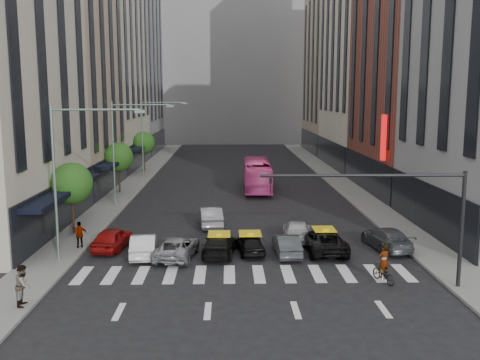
{
  "coord_description": "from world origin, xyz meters",
  "views": [
    {
      "loc": [
        -1.08,
        -26.46,
        9.62
      ],
      "look_at": [
        -0.24,
        9.14,
        4.0
      ],
      "focal_mm": 40.0,
      "sensor_mm": 36.0,
      "label": 1
    }
  ],
  "objects": [
    {
      "name": "sidewalk_right",
      "position": [
        11.5,
        30.0,
        0.07
      ],
      "size": [
        3.0,
        96.0,
        0.15
      ],
      "primitive_type": "cube",
      "color": "slate",
      "rests_on": "ground"
    },
    {
      "name": "taxi_left",
      "position": [
        -1.61,
        5.12,
        0.65
      ],
      "size": [
        2.19,
        4.61,
        1.3
      ],
      "primitive_type": "imported",
      "rotation": [
        0.0,
        0.0,
        3.06
      ],
      "color": "black",
      "rests_on": "ground"
    },
    {
      "name": "building_left_d",
      "position": [
        -17.0,
        65.0,
        15.0
      ],
      "size": [
        8.0,
        18.0,
        30.0
      ],
      "primitive_type": "cube",
      "color": "gray",
      "rests_on": "ground"
    },
    {
      "name": "taxi_right",
      "position": [
        4.9,
        5.68,
        0.71
      ],
      "size": [
        2.46,
        5.14,
        1.42
      ],
      "primitive_type": "imported",
      "rotation": [
        0.0,
        0.0,
        3.16
      ],
      "color": "black",
      "rests_on": "ground"
    },
    {
      "name": "car_silver",
      "position": [
        -4.14,
        4.61,
        0.64
      ],
      "size": [
        2.74,
        4.87,
        1.28
      ],
      "primitive_type": "imported",
      "rotation": [
        0.0,
        0.0,
        3.0
      ],
      "color": "#98989D",
      "rests_on": "ground"
    },
    {
      "name": "building_far",
      "position": [
        0.0,
        85.0,
        18.0
      ],
      "size": [
        30.0,
        10.0,
        36.0
      ],
      "primitive_type": "cube",
      "color": "gray",
      "rests_on": "ground"
    },
    {
      "name": "liberty_sign",
      "position": [
        12.6,
        20.0,
        6.0
      ],
      "size": [
        0.3,
        0.7,
        4.0
      ],
      "color": "red",
      "rests_on": "ground"
    },
    {
      "name": "tree_mid",
      "position": [
        -11.8,
        26.0,
        3.65
      ],
      "size": [
        2.88,
        2.88,
        4.95
      ],
      "color": "black",
      "rests_on": "sidewalk_left"
    },
    {
      "name": "ground",
      "position": [
        0.0,
        0.0,
        0.0
      ],
      "size": [
        160.0,
        160.0,
        0.0
      ],
      "primitive_type": "plane",
      "color": "black",
      "rests_on": "ground"
    },
    {
      "name": "car_grey_curb",
      "position": [
        9.0,
        6.18,
        0.69
      ],
      "size": [
        2.53,
        4.95,
        1.38
      ],
      "primitive_type": "imported",
      "rotation": [
        0.0,
        0.0,
        3.27
      ],
      "color": "#44484C",
      "rests_on": "ground"
    },
    {
      "name": "streetlamp_near",
      "position": [
        -10.04,
        4.0,
        5.9
      ],
      "size": [
        5.38,
        0.25,
        9.0
      ],
      "color": "gray",
      "rests_on": "sidewalk_left"
    },
    {
      "name": "car_row2_left",
      "position": [
        -2.34,
        12.42,
        0.75
      ],
      "size": [
        2.0,
        4.66,
        1.49
      ],
      "primitive_type": "imported",
      "rotation": [
        0.0,
        0.0,
        3.24
      ],
      "color": "#A3A2A8",
      "rests_on": "ground"
    },
    {
      "name": "car_white_front",
      "position": [
        -6.19,
        4.96,
        0.69
      ],
      "size": [
        1.9,
        4.32,
        1.38
      ],
      "primitive_type": "imported",
      "rotation": [
        0.0,
        0.0,
        3.25
      ],
      "color": "silver",
      "rests_on": "ground"
    },
    {
      "name": "building_left_b",
      "position": [
        -17.0,
        28.0,
        12.0
      ],
      "size": [
        8.0,
        16.0,
        24.0
      ],
      "primitive_type": "cube",
      "color": "tan",
      "rests_on": "ground"
    },
    {
      "name": "pedestrian_far",
      "position": [
        -10.4,
        6.41,
        0.98
      ],
      "size": [
        1.06,
        0.75,
        1.67
      ],
      "primitive_type": "imported",
      "rotation": [
        0.0,
        0.0,
        3.53
      ],
      "color": "gray",
      "rests_on": "sidewalk_left"
    },
    {
      "name": "building_right_c",
      "position": [
        17.0,
        46.0,
        20.0
      ],
      "size": [
        8.0,
        20.0,
        40.0
      ],
      "primitive_type": "cube",
      "color": "beige",
      "rests_on": "ground"
    },
    {
      "name": "car_row2_right",
      "position": [
        3.58,
        8.4,
        0.65
      ],
      "size": [
        2.21,
        4.62,
        1.3
      ],
      "primitive_type": "imported",
      "rotation": [
        0.0,
        0.0,
        3.05
      ],
      "color": "silver",
      "rests_on": "ground"
    },
    {
      "name": "building_right_b",
      "position": [
        17.0,
        27.0,
        13.0
      ],
      "size": [
        8.0,
        18.0,
        26.0
      ],
      "primitive_type": "cube",
      "color": "brown",
      "rests_on": "ground"
    },
    {
      "name": "car_red",
      "position": [
        -8.37,
        6.49,
        0.71
      ],
      "size": [
        2.22,
        4.36,
        1.42
      ],
      "primitive_type": "imported",
      "rotation": [
        0.0,
        0.0,
        3.01
      ],
      "color": "maroon",
      "rests_on": "ground"
    },
    {
      "name": "building_right_d",
      "position": [
        17.0,
        65.0,
        14.0
      ],
      "size": [
        8.0,
        18.0,
        28.0
      ],
      "primitive_type": "cube",
      "color": "tan",
      "rests_on": "ground"
    },
    {
      "name": "traffic_signal",
      "position": [
        7.69,
        -1.0,
        4.47
      ],
      "size": [
        10.1,
        0.2,
        6.0
      ],
      "color": "black",
      "rests_on": "ground"
    },
    {
      "name": "motorcycle",
      "position": [
        7.01,
        0.05,
        0.47
      ],
      "size": [
        1.2,
        1.89,
        0.94
      ],
      "primitive_type": "imported",
      "rotation": [
        0.0,
        0.0,
        3.49
      ],
      "color": "black",
      "rests_on": "ground"
    },
    {
      "name": "streetlamp_far",
      "position": [
        -10.04,
        36.0,
        5.9
      ],
      "size": [
        5.38,
        0.25,
        9.0
      ],
      "color": "gray",
      "rests_on": "sidewalk_left"
    },
    {
      "name": "rider",
      "position": [
        7.01,
        0.05,
        1.83
      ],
      "size": [
        0.76,
        0.63,
        1.78
      ],
      "primitive_type": "imported",
      "rotation": [
        0.0,
        0.0,
        3.49
      ],
      "color": "gray",
      "rests_on": "motorcycle"
    },
    {
      "name": "tree_near",
      "position": [
        -11.8,
        10.0,
        3.65
      ],
      "size": [
        2.88,
        2.88,
        4.95
      ],
      "color": "black",
      "rests_on": "sidewalk_left"
    },
    {
      "name": "bus",
      "position": [
        1.98,
        28.0,
        1.56
      ],
      "size": [
        2.9,
        11.24,
        3.11
      ],
      "primitive_type": "imported",
      "rotation": [
        0.0,
        0.0,
        3.12
      ],
      "color": "#E94494",
      "rests_on": "ground"
    },
    {
      "name": "tree_far",
      "position": [
        -11.8,
        42.0,
        3.65
      ],
      "size": [
        2.88,
        2.88,
        4.95
      ],
      "color": "black",
      "rests_on": "sidewalk_left"
    },
    {
      "name": "taxi_center",
      "position": [
        0.29,
        5.39,
        0.62
      ],
      "size": [
        1.92,
        3.81,
        1.24
      ],
      "primitive_type": "imported",
      "rotation": [
        0.0,
        0.0,
        3.27
      ],
      "color": "black",
      "rests_on": "ground"
    },
    {
      "name": "streetlamp_mid",
      "position": [
        -10.04,
        20.0,
        5.9
      ],
      "size": [
        5.38,
        0.25,
        9.0
      ],
      "color": "gray",
      "rests_on": "sidewalk_left"
    },
    {
      "name": "building_left_c",
      "position": [
        -17.0,
        46.0,
        18.0
      ],
      "size": [
        8.0,
        20.0,
        36.0
      ],
      "primitive_type": "cube",
      "color": "beige",
      "rests_on": "ground"
    },
    {
      "name": "car_grey_mid",
      "position": [
        2.5,
        4.97,
        0.65
      ],
      "size": [
        1.55,
        3.99,
        1.3
      ],
      "primitive_type": "imported",
      "rotation": [
        0.0,
        0.0,
        3.19
      ],
      "color": "#373A3D",
      "rests_on": "ground"
    },
    {
      "name": "pedestrian_near",
      "position": [
        -10.4,
        -2.98,
        1.1
      ],
      "size": [
        0.78,
        0.97,
        1.9
      ],
      "primitive_type": "imported",
      "rotation": [
        0.0,
        0.0,
        1.64
      ],
      "color": "gray",
      "rests_on": "sidewalk_left"
    },
    {
      "name": "sidewalk_left",
      "position": [
        -11.5,
        30.0,
        0.07
      ],
      "size": [
        3.0,
        96.0,
        0.15
      ],
      "primitive_type": "cube",
      "color": "slate",
      "rests_on": "ground"
    }
  ]
}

